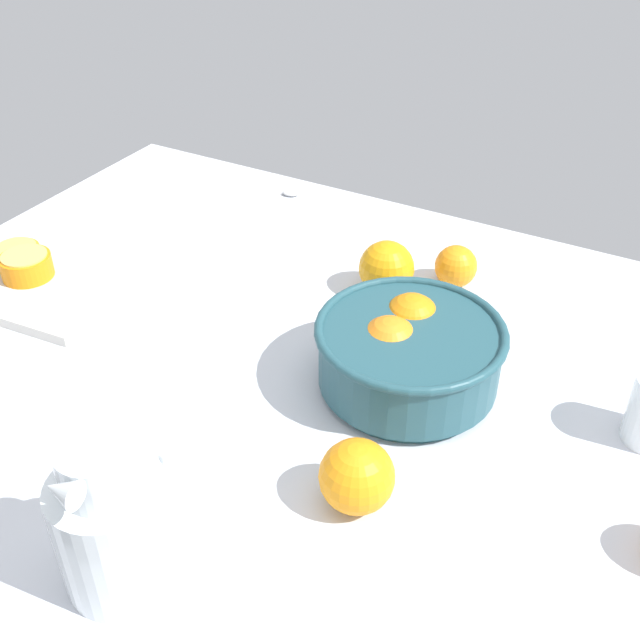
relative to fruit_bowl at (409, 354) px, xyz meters
The scene contains 10 objects.
ground_plane 14.06cm from the fruit_bowl, 168.02° to the right, with size 138.53×100.36×3.00cm, color silver.
fruit_bowl is the anchor object (origin of this frame).
juice_pitcher 42.51cm from the fruit_bowl, 107.99° to the right, with size 11.08×16.04×18.64cm.
cutting_board 61.35cm from the fruit_bowl, behind, with size 29.90×20.02×1.66cm, color beige.
orange_half_0 65.42cm from the fruit_bowl, behind, with size 7.14×7.14×3.49cm.
orange_half_1 61.99cm from the fruit_bowl, behind, with size 7.89×7.89×3.84cm.
loose_orange_1 26.58cm from the fruit_bowl, 97.42° to the left, with size 6.63×6.63×6.63cm, color orange.
loose_orange_2 22.50cm from the fruit_bowl, 121.74° to the left, with size 8.53×8.53×8.53cm, color orange.
loose_orange_3 21.15cm from the fruit_bowl, 81.80° to the right, with size 8.33×8.33×8.33cm, color orange.
spoon 60.68cm from the fruit_bowl, 138.74° to the left, with size 15.73×5.22×1.00cm.
Camera 1 is at (39.02, -69.98, 65.44)cm, focal length 42.87 mm.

